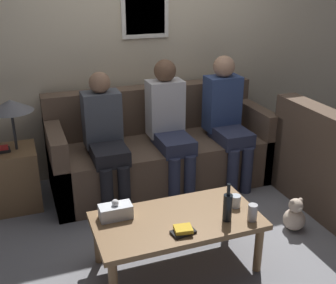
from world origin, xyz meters
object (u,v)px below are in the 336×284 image
object	(u,v)px
couch_main	(160,151)
coffee_table	(177,225)
person_middle	(169,122)
wine_bottle	(228,207)
person_left	(105,135)
drinking_glass	(236,201)
person_right	(227,116)
teddy_bear	(295,216)

from	to	relation	value
couch_main	coffee_table	distance (m)	1.36
person_middle	wine_bottle	bearing A→B (deg)	-92.42
couch_main	coffee_table	xyz separation A→B (m)	(-0.33, -1.32, 0.02)
wine_bottle	person_middle	xyz separation A→B (m)	(0.06, 1.31, 0.18)
person_left	coffee_table	bearing A→B (deg)	-77.39
drinking_glass	person_right	size ratio (longest dim) A/B	0.07
drinking_glass	person_middle	xyz separation A→B (m)	(-0.09, 1.17, 0.24)
wine_bottle	person_left	world-z (taller)	person_left
coffee_table	drinking_glass	distance (m)	0.47
couch_main	wine_bottle	world-z (taller)	couch_main
person_right	teddy_bear	world-z (taller)	person_right
drinking_glass	teddy_bear	distance (m)	0.72
couch_main	teddy_bear	world-z (taller)	couch_main
wine_bottle	person_right	xyz separation A→B (m)	(0.65, 1.27, 0.18)
drinking_glass	person_middle	distance (m)	1.20
person_right	person_left	bearing A→B (deg)	-179.89
coffee_table	drinking_glass	bearing A→B (deg)	0.19
wine_bottle	person_left	size ratio (longest dim) A/B	0.24
person_left	drinking_glass	bearing A→B (deg)	-57.71
drinking_glass	person_left	distance (m)	1.35
couch_main	wine_bottle	distance (m)	1.47
person_left	teddy_bear	bearing A→B (deg)	-37.39
coffee_table	teddy_bear	bearing A→B (deg)	5.35
person_right	wine_bottle	bearing A→B (deg)	-116.92
person_left	teddy_bear	world-z (taller)	person_left
drinking_glass	coffee_table	bearing A→B (deg)	-179.81
wine_bottle	person_middle	size ratio (longest dim) A/B	0.22
couch_main	wine_bottle	xyz separation A→B (m)	(-0.01, -1.46, 0.18)
wine_bottle	drinking_glass	size ratio (longest dim) A/B	3.09
couch_main	person_left	world-z (taller)	person_left
drinking_glass	person_right	bearing A→B (deg)	66.02
drinking_glass	teddy_bear	size ratio (longest dim) A/B	0.32
person_left	person_right	xyz separation A→B (m)	(1.22, 0.00, 0.04)
person_left	teddy_bear	distance (m)	1.78
couch_main	person_left	distance (m)	0.69
wine_bottle	teddy_bear	xyz separation A→B (m)	(0.78, 0.24, -0.39)
coffee_table	wine_bottle	bearing A→B (deg)	-23.61
wine_bottle	teddy_bear	distance (m)	0.90
person_middle	person_right	size ratio (longest dim) A/B	1.00
person_right	coffee_table	bearing A→B (deg)	-130.40
person_left	person_right	bearing A→B (deg)	0.11
coffee_table	person_middle	xyz separation A→B (m)	(0.37, 1.17, 0.34)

